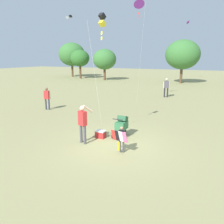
{
  "coord_description": "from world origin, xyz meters",
  "views": [
    {
      "loc": [
        3.98,
        -8.24,
        3.69
      ],
      "look_at": [
        -0.35,
        0.59,
        1.3
      ],
      "focal_mm": 36.7,
      "sensor_mm": 36.0,
      "label": 1
    }
  ],
  "objects_px": {
    "person_adult_flyer": "(83,121)",
    "stroller": "(122,124)",
    "kite_adult_black": "(102,21)",
    "person_red_shirt": "(166,86)",
    "child_with_butterfly_kite": "(121,137)",
    "cooler_box": "(101,134)",
    "kite_orange_delta": "(139,5)",
    "person_sitting_far": "(47,97)"
  },
  "relations": [
    {
      "from": "person_red_shirt",
      "to": "stroller",
      "type": "bearing_deg",
      "value": -86.76
    },
    {
      "from": "child_with_butterfly_kite",
      "to": "person_sitting_far",
      "type": "bearing_deg",
      "value": 149.59
    },
    {
      "from": "person_adult_flyer",
      "to": "cooler_box",
      "type": "bearing_deg",
      "value": 69.78
    },
    {
      "from": "person_adult_flyer",
      "to": "stroller",
      "type": "height_order",
      "value": "person_adult_flyer"
    },
    {
      "from": "person_sitting_far",
      "to": "person_adult_flyer",
      "type": "bearing_deg",
      "value": -36.72
    },
    {
      "from": "kite_orange_delta",
      "to": "person_sitting_far",
      "type": "bearing_deg",
      "value": -132.01
    },
    {
      "from": "kite_orange_delta",
      "to": "person_sitting_far",
      "type": "relative_size",
      "value": 4.96
    },
    {
      "from": "kite_adult_black",
      "to": "person_red_shirt",
      "type": "relative_size",
      "value": 3.13
    },
    {
      "from": "child_with_butterfly_kite",
      "to": "kite_orange_delta",
      "type": "bearing_deg",
      "value": 106.74
    },
    {
      "from": "cooler_box",
      "to": "person_red_shirt",
      "type": "bearing_deg",
      "value": 89.26
    },
    {
      "from": "kite_adult_black",
      "to": "person_red_shirt",
      "type": "bearing_deg",
      "value": 88.88
    },
    {
      "from": "stroller",
      "to": "kite_orange_delta",
      "type": "distance_m",
      "value": 10.9
    },
    {
      "from": "child_with_butterfly_kite",
      "to": "kite_adult_black",
      "type": "height_order",
      "value": "kite_adult_black"
    },
    {
      "from": "person_red_shirt",
      "to": "person_adult_flyer",
      "type": "bearing_deg",
      "value": -92.19
    },
    {
      "from": "stroller",
      "to": "cooler_box",
      "type": "distance_m",
      "value": 1.09
    },
    {
      "from": "child_with_butterfly_kite",
      "to": "person_adult_flyer",
      "type": "height_order",
      "value": "person_adult_flyer"
    },
    {
      "from": "cooler_box",
      "to": "kite_adult_black",
      "type": "bearing_deg",
      "value": 100.58
    },
    {
      "from": "child_with_butterfly_kite",
      "to": "kite_orange_delta",
      "type": "relative_size",
      "value": 0.13
    },
    {
      "from": "child_with_butterfly_kite",
      "to": "person_sitting_far",
      "type": "relative_size",
      "value": 0.67
    },
    {
      "from": "child_with_butterfly_kite",
      "to": "kite_adult_black",
      "type": "bearing_deg",
      "value": 137.04
    },
    {
      "from": "person_adult_flyer",
      "to": "kite_adult_black",
      "type": "relative_size",
      "value": 0.32
    },
    {
      "from": "person_red_shirt",
      "to": "person_sitting_far",
      "type": "bearing_deg",
      "value": -125.82
    },
    {
      "from": "child_with_butterfly_kite",
      "to": "person_sitting_far",
      "type": "distance_m",
      "value": 8.99
    },
    {
      "from": "person_adult_flyer",
      "to": "person_sitting_far",
      "type": "xyz_separation_m",
      "value": [
        -5.87,
        4.38,
        -0.08
      ]
    },
    {
      "from": "stroller",
      "to": "kite_adult_black",
      "type": "distance_m",
      "value": 4.65
    },
    {
      "from": "kite_adult_black",
      "to": "person_sitting_far",
      "type": "distance_m",
      "value": 8.06
    },
    {
      "from": "kite_orange_delta",
      "to": "cooler_box",
      "type": "relative_size",
      "value": 17.43
    },
    {
      "from": "child_with_butterfly_kite",
      "to": "person_red_shirt",
      "type": "bearing_deg",
      "value": 95.89
    },
    {
      "from": "stroller",
      "to": "kite_adult_black",
      "type": "relative_size",
      "value": 0.2
    },
    {
      "from": "kite_adult_black",
      "to": "person_sitting_far",
      "type": "relative_size",
      "value": 3.5
    },
    {
      "from": "stroller",
      "to": "person_sitting_far",
      "type": "distance_m",
      "value": 7.6
    },
    {
      "from": "child_with_butterfly_kite",
      "to": "stroller",
      "type": "relative_size",
      "value": 0.97
    },
    {
      "from": "kite_adult_black",
      "to": "kite_orange_delta",
      "type": "relative_size",
      "value": 0.7
    },
    {
      "from": "person_adult_flyer",
      "to": "stroller",
      "type": "distance_m",
      "value": 1.95
    },
    {
      "from": "kite_orange_delta",
      "to": "cooler_box",
      "type": "distance_m",
      "value": 11.47
    },
    {
      "from": "kite_orange_delta",
      "to": "stroller",
      "type": "bearing_deg",
      "value": -74.63
    },
    {
      "from": "child_with_butterfly_kite",
      "to": "person_adult_flyer",
      "type": "bearing_deg",
      "value": 174.73
    },
    {
      "from": "person_red_shirt",
      "to": "kite_orange_delta",
      "type": "bearing_deg",
      "value": -114.29
    },
    {
      "from": "kite_adult_black",
      "to": "cooler_box",
      "type": "relative_size",
      "value": 12.28
    },
    {
      "from": "person_red_shirt",
      "to": "person_sitting_far",
      "type": "xyz_separation_m",
      "value": [
        -6.37,
        -8.83,
        -0.11
      ]
    },
    {
      "from": "kite_orange_delta",
      "to": "cooler_box",
      "type": "xyz_separation_m",
      "value": [
        1.43,
        -8.75,
        -7.28
      ]
    },
    {
      "from": "person_red_shirt",
      "to": "child_with_butterfly_kite",
      "type": "bearing_deg",
      "value": -84.11
    }
  ]
}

